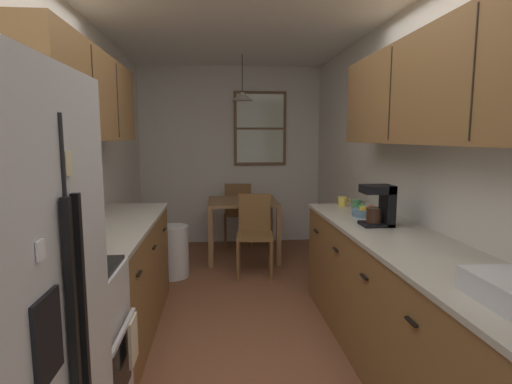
{
  "coord_description": "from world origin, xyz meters",
  "views": [
    {
      "loc": [
        -0.19,
        -2.33,
        1.54
      ],
      "look_at": [
        0.15,
        1.24,
        1.06
      ],
      "focal_mm": 28.51,
      "sensor_mm": 36.0,
      "label": 1
    }
  ],
  "objects_px": {
    "stove_range": "(51,365)",
    "coffee_maker": "(381,204)",
    "table_serving_bowl": "(245,199)",
    "mug_spare": "(343,202)",
    "trash_bin": "(173,251)",
    "dining_table": "(243,210)",
    "dining_chair_near": "(255,230)",
    "microwave_over_range": "(5,110)",
    "mug_by_coffeemaker": "(357,205)",
    "dining_chair_far": "(239,211)",
    "storage_canister": "(74,234)",
    "fruit_bowl": "(365,212)"
  },
  "relations": [
    {
      "from": "dining_table",
      "to": "fruit_bowl",
      "type": "height_order",
      "value": "fruit_bowl"
    },
    {
      "from": "microwave_over_range",
      "to": "dining_chair_near",
      "type": "bearing_deg",
      "value": 62.95
    },
    {
      "from": "storage_canister",
      "to": "table_serving_bowl",
      "type": "height_order",
      "value": "storage_canister"
    },
    {
      "from": "dining_chair_far",
      "to": "storage_canister",
      "type": "distance_m",
      "value": 3.62
    },
    {
      "from": "dining_chair_far",
      "to": "trash_bin",
      "type": "relative_size",
      "value": 1.57
    },
    {
      "from": "dining_chair_near",
      "to": "storage_canister",
      "type": "xyz_separation_m",
      "value": [
        -1.22,
        -2.17,
        0.51
      ]
    },
    {
      "from": "dining_table",
      "to": "trash_bin",
      "type": "bearing_deg",
      "value": -141.27
    },
    {
      "from": "stove_range",
      "to": "trash_bin",
      "type": "distance_m",
      "value": 2.58
    },
    {
      "from": "microwave_over_range",
      "to": "fruit_bowl",
      "type": "bearing_deg",
      "value": 31.33
    },
    {
      "from": "stove_range",
      "to": "table_serving_bowl",
      "type": "bearing_deg",
      "value": 70.05
    },
    {
      "from": "dining_chair_far",
      "to": "coffee_maker",
      "type": "xyz_separation_m",
      "value": [
        0.89,
        -2.9,
        0.56
      ]
    },
    {
      "from": "mug_spare",
      "to": "mug_by_coffeemaker",
      "type": "bearing_deg",
      "value": -67.71
    },
    {
      "from": "mug_by_coffeemaker",
      "to": "stove_range",
      "type": "bearing_deg",
      "value": -141.8
    },
    {
      "from": "microwave_over_range",
      "to": "coffee_maker",
      "type": "relative_size",
      "value": 2.1
    },
    {
      "from": "storage_canister",
      "to": "dining_chair_near",
      "type": "bearing_deg",
      "value": 60.75
    },
    {
      "from": "microwave_over_range",
      "to": "dining_chair_near",
      "type": "height_order",
      "value": "microwave_over_range"
    },
    {
      "from": "dining_chair_far",
      "to": "storage_canister",
      "type": "xyz_separation_m",
      "value": [
        -1.1,
        -3.42,
        0.51
      ]
    },
    {
      "from": "stove_range",
      "to": "table_serving_bowl",
      "type": "xyz_separation_m",
      "value": [
        1.14,
        3.15,
        0.31
      ]
    },
    {
      "from": "table_serving_bowl",
      "to": "mug_by_coffeemaker",
      "type": "bearing_deg",
      "value": -59.55
    },
    {
      "from": "mug_spare",
      "to": "fruit_bowl",
      "type": "height_order",
      "value": "fruit_bowl"
    },
    {
      "from": "trash_bin",
      "to": "mug_by_coffeemaker",
      "type": "height_order",
      "value": "mug_by_coffeemaker"
    },
    {
      "from": "stove_range",
      "to": "microwave_over_range",
      "type": "bearing_deg",
      "value": 179.97
    },
    {
      "from": "microwave_over_range",
      "to": "trash_bin",
      "type": "bearing_deg",
      "value": 80.94
    },
    {
      "from": "dining_chair_far",
      "to": "coffee_maker",
      "type": "height_order",
      "value": "coffee_maker"
    },
    {
      "from": "coffee_maker",
      "to": "mug_spare",
      "type": "xyz_separation_m",
      "value": [
        -0.01,
        0.85,
        -0.11
      ]
    },
    {
      "from": "trash_bin",
      "to": "coffee_maker",
      "type": "distance_m",
      "value": 2.46
    },
    {
      "from": "dining_table",
      "to": "dining_chair_far",
      "type": "relative_size",
      "value": 0.97
    },
    {
      "from": "dining_chair_far",
      "to": "mug_by_coffeemaker",
      "type": "relative_size",
      "value": 7.81
    },
    {
      "from": "dining_chair_far",
      "to": "mug_by_coffeemaker",
      "type": "bearing_deg",
      "value": -66.89
    },
    {
      "from": "dining_table",
      "to": "dining_chair_near",
      "type": "bearing_deg",
      "value": -81.33
    },
    {
      "from": "microwave_over_range",
      "to": "mug_by_coffeemaker",
      "type": "relative_size",
      "value": 5.48
    },
    {
      "from": "storage_canister",
      "to": "table_serving_bowl",
      "type": "xyz_separation_m",
      "value": [
        1.15,
        2.72,
        -0.23
      ]
    },
    {
      "from": "stove_range",
      "to": "dining_chair_near",
      "type": "height_order",
      "value": "stove_range"
    },
    {
      "from": "dining_table",
      "to": "storage_canister",
      "type": "relative_size",
      "value": 4.12
    },
    {
      "from": "stove_range",
      "to": "dining_table",
      "type": "bearing_deg",
      "value": 70.86
    },
    {
      "from": "storage_canister",
      "to": "fruit_bowl",
      "type": "xyz_separation_m",
      "value": [
        2.01,
        0.87,
        -0.07
      ]
    },
    {
      "from": "stove_range",
      "to": "mug_spare",
      "type": "height_order",
      "value": "stove_range"
    },
    {
      "from": "stove_range",
      "to": "storage_canister",
      "type": "distance_m",
      "value": 0.68
    },
    {
      "from": "stove_range",
      "to": "coffee_maker",
      "type": "height_order",
      "value": "coffee_maker"
    },
    {
      "from": "microwave_over_range",
      "to": "coffee_maker",
      "type": "xyz_separation_m",
      "value": [
        2.1,
        0.94,
        -0.6
      ]
    },
    {
      "from": "dining_table",
      "to": "mug_spare",
      "type": "xyz_separation_m",
      "value": [
        0.85,
        -1.43,
        0.32
      ]
    },
    {
      "from": "mug_spare",
      "to": "dining_table",
      "type": "bearing_deg",
      "value": 120.9
    },
    {
      "from": "microwave_over_range",
      "to": "coffee_maker",
      "type": "bearing_deg",
      "value": 24.07
    },
    {
      "from": "dining_table",
      "to": "fruit_bowl",
      "type": "bearing_deg",
      "value": -65.24
    },
    {
      "from": "dining_table",
      "to": "table_serving_bowl",
      "type": "bearing_deg",
      "value": -70.58
    },
    {
      "from": "coffee_maker",
      "to": "mug_by_coffeemaker",
      "type": "height_order",
      "value": "coffee_maker"
    },
    {
      "from": "dining_table",
      "to": "trash_bin",
      "type": "distance_m",
      "value": 1.11
    },
    {
      "from": "storage_canister",
      "to": "fruit_bowl",
      "type": "bearing_deg",
      "value": 23.34
    },
    {
      "from": "dining_chair_far",
      "to": "mug_spare",
      "type": "relative_size",
      "value": 7.27
    },
    {
      "from": "dining_chair_near",
      "to": "dining_chair_far",
      "type": "distance_m",
      "value": 1.25
    }
  ]
}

